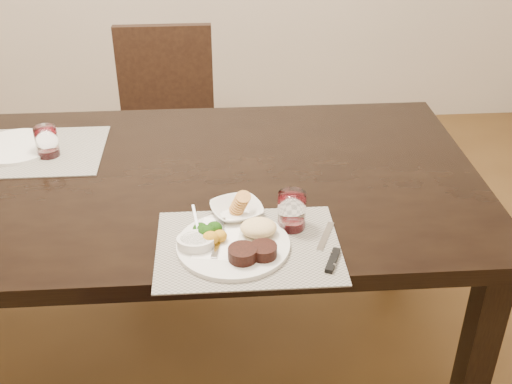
{
  "coord_description": "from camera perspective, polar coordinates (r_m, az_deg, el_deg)",
  "views": [
    {
      "loc": [
        0.21,
        -1.67,
        1.7
      ],
      "look_at": [
        0.31,
        -0.22,
        0.82
      ],
      "focal_mm": 45.0,
      "sensor_mm": 36.0,
      "label": 1
    }
  ],
  "objects": [
    {
      "name": "ground_plane",
      "position": [
        2.4,
        -8.14,
        -14.49
      ],
      "size": [
        4.5,
        4.5,
        0.0
      ],
      "primitive_type": "plane",
      "color": "#483017",
      "rests_on": "ground"
    },
    {
      "name": "cracker_bowl",
      "position": [
        1.72,
        -1.74,
        -1.63
      ],
      "size": [
        0.17,
        0.17,
        0.06
      ],
      "rotation": [
        0.0,
        0.0,
        0.31
      ],
      "color": "silver",
      "rests_on": "placemat_near"
    },
    {
      "name": "dining_table",
      "position": [
        1.98,
        -9.56,
        -0.82
      ],
      "size": [
        2.0,
        1.0,
        0.75
      ],
      "color": "black",
      "rests_on": "ground"
    },
    {
      "name": "far_plate",
      "position": [
        2.21,
        -20.56,
        3.8
      ],
      "size": [
        0.25,
        0.25,
        0.01
      ],
      "primitive_type": "cylinder",
      "color": "silver",
      "rests_on": "placemat_far"
    },
    {
      "name": "chair_far",
      "position": [
        2.88,
        -7.92,
        6.27
      ],
      "size": [
        0.42,
        0.42,
        0.9
      ],
      "color": "black",
      "rests_on": "ground"
    },
    {
      "name": "wine_glass_near",
      "position": [
        1.66,
        3.2,
        -1.82
      ],
      "size": [
        0.07,
        0.07,
        0.1
      ],
      "rotation": [
        0.0,
        0.0,
        -0.01
      ],
      "color": "white",
      "rests_on": "placemat_near"
    },
    {
      "name": "placemat_far",
      "position": [
        2.17,
        -19.38,
        3.39
      ],
      "size": [
        0.46,
        0.34,
        0.0
      ],
      "primitive_type": "cube",
      "color": "gray",
      "rests_on": "dining_table"
    },
    {
      "name": "placemat_near",
      "position": [
        1.61,
        -0.7,
        -4.9
      ],
      "size": [
        0.46,
        0.34,
        0.0
      ],
      "primitive_type": "cube",
      "color": "gray",
      "rests_on": "dining_table"
    },
    {
      "name": "napkin_fork",
      "position": [
        1.62,
        -3.4,
        -4.28
      ],
      "size": [
        0.13,
        0.2,
        0.02
      ],
      "rotation": [
        0.0,
        0.0,
        -0.18
      ],
      "color": "white",
      "rests_on": "placemat_near"
    },
    {
      "name": "sauce_ramekin",
      "position": [
        1.59,
        -5.36,
        -4.54
      ],
      "size": [
        0.09,
        0.14,
        0.08
      ],
      "rotation": [
        0.0,
        0.0,
        0.21
      ],
      "color": "silver",
      "rests_on": "placemat_near"
    },
    {
      "name": "dinner_plate",
      "position": [
        1.6,
        -1.56,
        -4.5
      ],
      "size": [
        0.28,
        0.28,
        0.05
      ],
      "rotation": [
        0.0,
        0.0,
        0.25
      ],
      "color": "silver",
      "rests_on": "placemat_near"
    },
    {
      "name": "steak_knife",
      "position": [
        1.59,
        6.67,
        -5.52
      ],
      "size": [
        0.07,
        0.22,
        0.01
      ],
      "rotation": [
        0.0,
        0.0,
        -0.4
      ],
      "color": "silver",
      "rests_on": "placemat_near"
    },
    {
      "name": "wine_glass_far",
      "position": [
        2.11,
        -18.09,
        4.15
      ],
      "size": [
        0.07,
        0.07,
        0.1
      ],
      "rotation": [
        0.0,
        0.0,
        0.28
      ],
      "color": "white",
      "rests_on": "placemat_far"
    }
  ]
}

